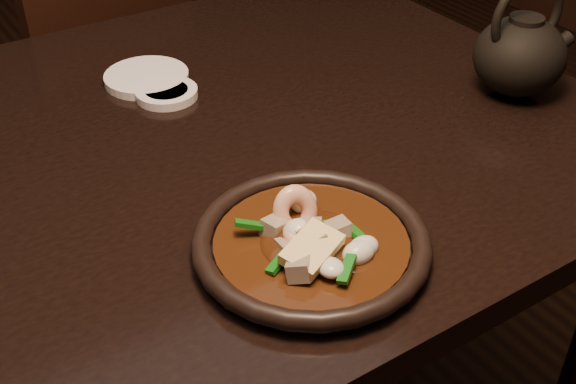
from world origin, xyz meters
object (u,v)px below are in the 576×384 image
table (46,237)px  chair (93,88)px  teapot (521,52)px  plate (311,244)px

table → chair: 0.79m
table → chair: size_ratio=1.78×
chair → teapot: bearing=96.8°
table → chair: bearing=67.1°
table → teapot: size_ratio=8.85×
table → plate: bearing=-52.6°
teapot → table: bearing=174.6°
table → plate: size_ratio=6.12×
chair → plate: chair is taller
table → teapot: 0.71m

